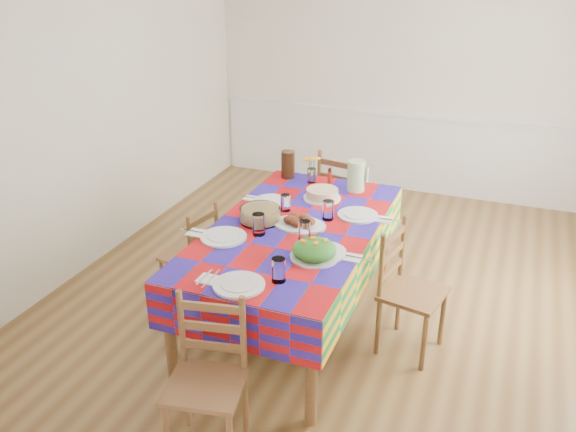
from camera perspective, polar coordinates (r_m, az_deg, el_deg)
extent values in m
cube|color=brown|center=(5.24, 4.78, -7.06)|extent=(4.50, 5.00, 0.04)
cube|color=beige|center=(7.06, 11.29, 12.87)|extent=(4.50, 0.04, 2.70)
cube|color=beige|center=(2.55, -11.02, -8.28)|extent=(4.50, 0.04, 2.70)
cube|color=beige|center=(5.70, -17.40, 9.53)|extent=(0.04, 5.00, 2.70)
cube|color=white|center=(7.12, 10.92, 9.26)|extent=(4.41, 0.06, 0.04)
cube|color=white|center=(7.26, 10.66, 5.86)|extent=(4.41, 0.03, 0.90)
cylinder|color=brown|center=(4.05, -10.94, -11.05)|extent=(0.08, 0.08, 0.78)
cylinder|color=brown|center=(3.70, 2.20, -14.39)|extent=(0.08, 0.08, 0.78)
cylinder|color=brown|center=(5.55, -0.52, -0.31)|extent=(0.08, 0.08, 0.78)
cylinder|color=brown|center=(5.30, 9.14, -1.88)|extent=(0.08, 0.08, 0.78)
cube|color=brown|center=(4.40, 0.57, -1.35)|extent=(1.09, 2.07, 0.04)
cube|color=#A30E12|center=(4.39, 0.57, -1.07)|extent=(1.13, 2.11, 0.01)
cube|color=#A30E12|center=(4.67, -5.95, -1.83)|extent=(0.01, 2.11, 0.33)
cube|color=#A30E12|center=(4.32, 7.62, -4.24)|extent=(0.01, 2.11, 0.33)
cube|color=#A30E12|center=(3.63, -5.45, -10.16)|extent=(1.13, 0.01, 0.33)
cube|color=#A30E12|center=(5.37, 4.56, 1.84)|extent=(1.13, 0.01, 0.33)
cylinder|color=white|center=(3.67, -4.62, -6.43)|extent=(0.32, 0.32, 0.02)
cylinder|color=white|center=(3.66, -4.62, -6.28)|extent=(0.22, 0.22, 0.01)
cylinder|color=white|center=(3.67, -0.89, -5.08)|extent=(0.09, 0.09, 0.15)
cube|color=white|center=(3.76, -7.53, -5.86)|extent=(0.12, 0.12, 0.01)
cube|color=silver|center=(3.76, -7.85, -5.71)|extent=(0.01, 0.20, 0.00)
cube|color=silver|center=(3.74, -7.22, -5.85)|extent=(0.01, 0.23, 0.00)
cylinder|color=white|center=(4.24, -6.06, -1.96)|extent=(0.32, 0.32, 0.02)
cylinder|color=white|center=(4.24, -6.06, -1.82)|extent=(0.23, 0.23, 0.01)
cylinder|color=white|center=(4.25, -2.78, -0.77)|extent=(0.09, 0.09, 0.16)
cube|color=white|center=(4.34, -8.59, -1.55)|extent=(0.12, 0.12, 0.01)
cube|color=silver|center=(4.35, -8.87, -1.43)|extent=(0.20, 0.01, 0.00)
cube|color=silver|center=(4.33, -8.32, -1.53)|extent=(0.24, 0.01, 0.00)
cylinder|color=white|center=(4.81, -1.60, 1.44)|extent=(0.27, 0.27, 0.01)
cylinder|color=white|center=(4.81, -1.61, 1.54)|extent=(0.19, 0.19, 0.01)
cylinder|color=white|center=(4.63, -0.25, 1.26)|extent=(0.08, 0.08, 0.13)
cube|color=white|center=(4.88, -3.55, 1.69)|extent=(0.10, 0.10, 0.01)
cube|color=silver|center=(4.88, -3.76, 1.78)|extent=(0.17, 0.01, 0.00)
cube|color=silver|center=(4.87, -3.34, 1.71)|extent=(0.20, 0.01, 0.00)
cylinder|color=white|center=(4.03, 3.39, -3.37)|extent=(0.30, 0.30, 0.02)
cylinder|color=white|center=(4.03, 3.40, -3.23)|extent=(0.21, 0.21, 0.01)
cylinder|color=white|center=(4.17, 1.54, -1.38)|extent=(0.08, 0.08, 0.14)
cube|color=white|center=(3.99, 6.10, -3.89)|extent=(0.11, 0.11, 0.01)
cube|color=silver|center=(3.99, 5.80, -3.77)|extent=(0.19, 0.01, 0.00)
cube|color=silver|center=(3.98, 6.41, -3.88)|extent=(0.22, 0.01, 0.00)
cylinder|color=white|center=(4.58, 6.55, 0.09)|extent=(0.30, 0.30, 0.02)
cylinder|color=white|center=(4.58, 6.55, 0.22)|extent=(0.21, 0.21, 0.01)
cylinder|color=white|center=(4.49, 3.78, 0.55)|extent=(0.09, 0.09, 0.15)
cube|color=white|center=(4.55, 9.00, -0.34)|extent=(0.11, 0.11, 0.01)
cube|color=silver|center=(4.55, 8.73, -0.24)|extent=(0.19, 0.01, 0.00)
cube|color=silver|center=(4.54, 9.28, -0.32)|extent=(0.22, 0.01, 0.00)
ellipsoid|color=white|center=(4.40, 1.07, -0.82)|extent=(0.39, 0.28, 0.02)
ellipsoid|color=black|center=(4.36, 1.93, -0.51)|extent=(0.10, 0.09, 0.06)
ellipsoid|color=black|center=(4.42, 1.60, -0.17)|extent=(0.10, 0.09, 0.06)
ellipsoid|color=black|center=(4.43, 0.61, -0.09)|extent=(0.10, 0.09, 0.06)
ellipsoid|color=black|center=(4.38, 0.21, -0.36)|extent=(0.10, 0.09, 0.06)
ellipsoid|color=black|center=(4.34, 0.91, -0.65)|extent=(0.10, 0.09, 0.06)
cylinder|color=white|center=(3.97, 2.48, -3.81)|extent=(0.32, 0.32, 0.01)
ellipsoid|color=#124B13|center=(3.95, 2.49, -3.17)|extent=(0.29, 0.29, 0.13)
cube|color=orange|center=(3.91, 1.47, -2.38)|extent=(0.04, 0.03, 0.01)
cube|color=orange|center=(3.95, 2.37, -2.09)|extent=(0.05, 0.04, 0.01)
cube|color=orange|center=(3.89, 2.65, -2.59)|extent=(0.03, 0.04, 0.01)
cube|color=orange|center=(3.93, 3.55, -2.29)|extent=(0.04, 0.05, 0.01)
cylinder|color=white|center=(4.46, -2.63, 0.15)|extent=(0.30, 0.30, 0.11)
cylinder|color=#F1DA7F|center=(4.46, -2.63, 0.14)|extent=(0.28, 0.28, 0.09)
cylinder|color=white|center=(4.87, 3.21, 1.69)|extent=(0.30, 0.30, 0.01)
cylinder|color=#DEC087|center=(4.85, 3.22, 2.14)|extent=(0.25, 0.25, 0.07)
cube|color=black|center=(4.25, 2.00, -1.87)|extent=(0.14, 0.32, 0.01)
cube|color=black|center=(4.25, 2.81, -1.87)|extent=(0.07, 0.34, 0.01)
cylinder|color=white|center=(5.18, 2.22, 3.82)|extent=(0.07, 0.07, 0.12)
cylinder|color=#296722|center=(5.17, 2.01, 4.32)|extent=(0.01, 0.01, 0.18)
ellipsoid|color=orange|center=(5.15, 1.70, 5.29)|extent=(0.06, 0.06, 0.02)
cylinder|color=#296722|center=(5.17, 2.43, 4.31)|extent=(0.01, 0.01, 0.18)
ellipsoid|color=orange|center=(5.14, 2.75, 5.42)|extent=(0.06, 0.06, 0.02)
cylinder|color=#296722|center=(5.15, 2.17, 4.24)|extent=(0.01, 0.01, 0.18)
ellipsoid|color=orange|center=(5.09, 2.10, 5.42)|extent=(0.06, 0.06, 0.02)
cylinder|color=#B52E0E|center=(5.13, 3.90, 3.70)|extent=(0.04, 0.04, 0.15)
cylinder|color=#A1CC90|center=(5.02, 6.40, 3.77)|extent=(0.15, 0.15, 0.25)
cylinder|color=black|center=(5.28, 0.01, 4.86)|extent=(0.12, 0.12, 0.24)
cube|color=white|center=(3.57, -5.39, -7.40)|extent=(0.08, 0.03, 0.02)
cylinder|color=brown|center=(3.84, -9.44, -16.23)|extent=(0.04, 0.04, 0.45)
cylinder|color=brown|center=(3.76, -4.02, -17.03)|extent=(0.04, 0.04, 0.45)
cube|color=brown|center=(3.52, -7.77, -15.46)|extent=(0.49, 0.47, 0.03)
cylinder|color=brown|center=(3.56, -9.92, -10.32)|extent=(0.04, 0.04, 0.50)
cylinder|color=brown|center=(3.47, -4.21, -11.04)|extent=(0.04, 0.04, 0.50)
cube|color=brown|center=(3.57, -7.02, -12.00)|extent=(0.36, 0.09, 0.05)
cube|color=brown|center=(3.50, -7.13, -10.29)|extent=(0.36, 0.09, 0.05)
cube|color=brown|center=(3.42, -7.24, -8.50)|extent=(0.36, 0.09, 0.05)
cylinder|color=brown|center=(5.90, 7.80, -0.61)|extent=(0.04, 0.04, 0.47)
cylinder|color=brown|center=(6.05, 4.59, 0.21)|extent=(0.04, 0.04, 0.47)
cylinder|color=brown|center=(5.61, 6.22, -1.90)|extent=(0.04, 0.04, 0.47)
cylinder|color=brown|center=(5.77, 2.89, -1.01)|extent=(0.04, 0.04, 0.47)
cube|color=brown|center=(5.73, 5.47, 1.47)|extent=(0.52, 0.50, 0.03)
cylinder|color=brown|center=(5.40, 6.40, 2.79)|extent=(0.04, 0.04, 0.52)
cylinder|color=brown|center=(5.56, 2.94, 3.58)|extent=(0.04, 0.04, 0.52)
cube|color=brown|center=(5.52, 4.61, 2.18)|extent=(0.37, 0.10, 0.05)
cube|color=brown|center=(5.47, 4.66, 3.50)|extent=(0.37, 0.10, 0.05)
cube|color=brown|center=(5.42, 4.71, 4.85)|extent=(0.37, 0.10, 0.05)
cylinder|color=brown|center=(5.22, -9.20, -4.60)|extent=(0.03, 0.03, 0.41)
cylinder|color=brown|center=(5.02, -11.62, -6.10)|extent=(0.03, 0.03, 0.41)
cylinder|color=brown|center=(5.05, -6.53, -5.53)|extent=(0.03, 0.03, 0.41)
cylinder|color=brown|center=(4.83, -8.93, -7.14)|extent=(0.03, 0.03, 0.41)
cube|color=brown|center=(4.92, -9.23, -3.64)|extent=(0.43, 0.44, 0.03)
cylinder|color=brown|center=(4.84, -6.69, -1.16)|extent=(0.03, 0.03, 0.45)
cylinder|color=brown|center=(4.62, -9.18, -2.63)|extent=(0.03, 0.03, 0.45)
cube|color=brown|center=(4.77, -7.84, -2.85)|extent=(0.08, 0.32, 0.05)
cube|color=brown|center=(4.72, -7.92, -1.58)|extent=(0.08, 0.32, 0.05)
cube|color=brown|center=(4.67, -8.01, -0.28)|extent=(0.08, 0.32, 0.05)
cylinder|color=brown|center=(4.31, 12.59, -11.51)|extent=(0.04, 0.04, 0.45)
cylinder|color=brown|center=(4.59, 14.25, -9.21)|extent=(0.04, 0.04, 0.45)
cylinder|color=brown|center=(4.40, 8.43, -10.24)|extent=(0.04, 0.04, 0.45)
cylinder|color=brown|center=(4.68, 10.32, -8.08)|extent=(0.04, 0.04, 0.45)
cube|color=brown|center=(4.36, 11.66, -7.12)|extent=(0.48, 0.49, 0.03)
cylinder|color=brown|center=(4.16, 8.70, -4.81)|extent=(0.04, 0.04, 0.50)
cylinder|color=brown|center=(4.45, 10.66, -2.89)|extent=(0.04, 0.04, 0.50)
cube|color=brown|center=(4.35, 9.62, -4.98)|extent=(0.09, 0.36, 0.05)
cube|color=brown|center=(4.29, 9.74, -3.47)|extent=(0.09, 0.36, 0.05)
cube|color=brown|center=(4.23, 9.87, -1.91)|extent=(0.09, 0.36, 0.05)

